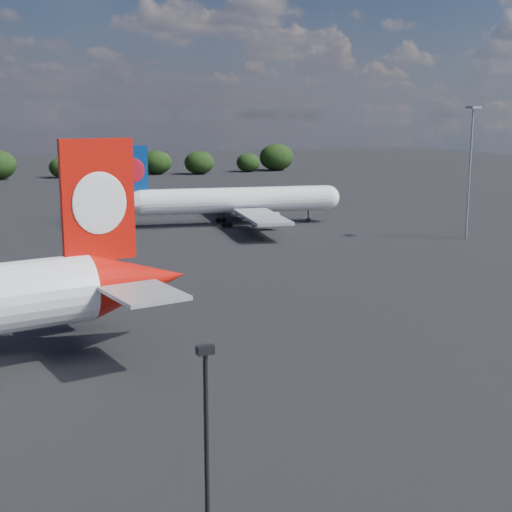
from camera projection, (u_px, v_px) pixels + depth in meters
name	position (u px, v px, depth m)	size (l,w,h in m)	color
china_southern_airliner	(228.00, 201.00, 119.89)	(41.30, 39.48, 13.54)	white
apron_lamp_post	(207.00, 491.00, 23.30)	(0.55, 0.30, 11.24)	black
floodlight_mast_near	(471.00, 152.00, 105.31)	(1.60, 1.60, 19.62)	#919499
horizon_treeline	(1.00, 166.00, 203.16)	(205.71, 15.72, 9.26)	black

